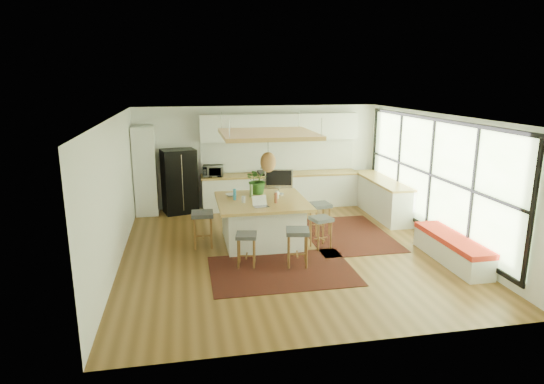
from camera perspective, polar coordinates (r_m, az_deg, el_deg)
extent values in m
plane|color=brown|center=(9.48, 1.77, -7.13)|extent=(7.00, 7.00, 0.00)
plane|color=white|center=(8.88, 1.90, 9.37)|extent=(7.00, 7.00, 0.00)
plane|color=white|center=(12.46, -1.69, 4.41)|extent=(6.50, 0.00, 6.50)
plane|color=white|center=(5.86, 9.37, -6.77)|extent=(6.50, 0.00, 6.50)
plane|color=white|center=(8.97, -18.88, -0.08)|extent=(0.00, 7.00, 7.00)
plane|color=white|center=(10.28, 19.81, 1.56)|extent=(0.00, 7.00, 7.00)
cube|color=white|center=(12.07, -15.41, 2.53)|extent=(0.55, 0.60, 2.25)
cube|color=white|center=(12.43, 1.08, 0.11)|extent=(4.20, 0.60, 0.88)
cube|color=#AB833C|center=(12.33, 1.09, 2.19)|extent=(4.24, 0.64, 0.05)
cube|color=white|center=(12.53, 0.81, 4.48)|extent=(4.20, 0.02, 0.80)
cube|color=white|center=(12.27, 0.98, 8.04)|extent=(4.20, 0.34, 0.70)
cube|color=white|center=(12.06, 13.39, -0.70)|extent=(0.60, 2.50, 0.88)
cube|color=#AB833C|center=(11.96, 13.51, 1.44)|extent=(0.64, 2.54, 0.05)
cube|color=black|center=(8.48, 1.26, -9.70)|extent=(2.60, 1.80, 0.01)
cube|color=black|center=(10.49, 9.22, -5.18)|extent=(1.80, 2.60, 0.01)
imported|color=#A5A5AA|center=(12.01, -7.31, 2.75)|extent=(0.55, 0.34, 0.35)
imported|color=#1E4C19|center=(10.10, -1.76, 1.17)|extent=(0.76, 0.79, 0.49)
imported|color=silver|center=(9.93, -5.10, -0.40)|extent=(0.28, 0.28, 0.06)
cylinder|color=#3198C7|center=(9.63, -4.61, -0.43)|extent=(0.07, 0.07, 0.19)
cylinder|color=silver|center=(9.40, -3.53, -0.76)|extent=(0.07, 0.07, 0.19)
cylinder|color=brown|center=(9.36, 0.53, -0.80)|extent=(0.07, 0.07, 0.19)
cylinder|color=silver|center=(9.71, 0.71, -0.26)|extent=(0.07, 0.07, 0.19)
cylinder|color=#708D55|center=(9.81, -2.68, -0.13)|extent=(0.07, 0.07, 0.19)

